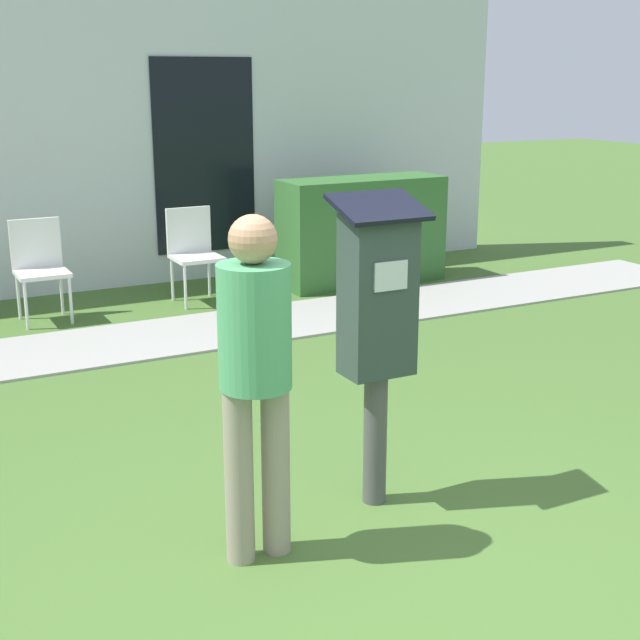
{
  "coord_description": "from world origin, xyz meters",
  "views": [
    {
      "loc": [
        -1.89,
        -2.97,
        2.15
      ],
      "look_at": [
        -0.07,
        0.52,
        1.05
      ],
      "focal_mm": 50.0,
      "sensor_mm": 36.0,
      "label": 1
    }
  ],
  "objects_px": {
    "outdoor_chair_right": "(322,234)",
    "outdoor_chair_left": "(39,262)",
    "outdoor_chair_middle": "(193,247)",
    "parking_meter": "(377,312)",
    "person_standing": "(255,363)"
  },
  "relations": [
    {
      "from": "outdoor_chair_left",
      "to": "person_standing",
      "type": "bearing_deg",
      "value": -106.52
    },
    {
      "from": "outdoor_chair_left",
      "to": "outdoor_chair_middle",
      "type": "xyz_separation_m",
      "value": [
        1.44,
        0.02,
        0.0
      ]
    },
    {
      "from": "parking_meter",
      "to": "person_standing",
      "type": "relative_size",
      "value": 1.01
    },
    {
      "from": "person_standing",
      "to": "outdoor_chair_left",
      "type": "xyz_separation_m",
      "value": [
        -0.07,
        4.63,
        -0.4
      ]
    },
    {
      "from": "person_standing",
      "to": "outdoor_chair_middle",
      "type": "bearing_deg",
      "value": 95.08
    },
    {
      "from": "outdoor_chair_left",
      "to": "outdoor_chair_middle",
      "type": "relative_size",
      "value": 1.0
    },
    {
      "from": "parking_meter",
      "to": "outdoor_chair_middle",
      "type": "distance_m",
      "value": 4.5
    },
    {
      "from": "outdoor_chair_left",
      "to": "parking_meter",
      "type": "bearing_deg",
      "value": -96.91
    },
    {
      "from": "person_standing",
      "to": "outdoor_chair_middle",
      "type": "distance_m",
      "value": 4.86
    },
    {
      "from": "outdoor_chair_right",
      "to": "outdoor_chair_left",
      "type": "bearing_deg",
      "value": 158.7
    },
    {
      "from": "outdoor_chair_middle",
      "to": "outdoor_chair_left",
      "type": "bearing_deg",
      "value": -167.93
    },
    {
      "from": "parking_meter",
      "to": "outdoor_chair_right",
      "type": "bearing_deg",
      "value": 65.38
    },
    {
      "from": "outdoor_chair_left",
      "to": "outdoor_chair_right",
      "type": "relative_size",
      "value": 1.0
    },
    {
      "from": "person_standing",
      "to": "outdoor_chair_right",
      "type": "bearing_deg",
      "value": 80.71
    },
    {
      "from": "person_standing",
      "to": "outdoor_chair_left",
      "type": "height_order",
      "value": "person_standing"
    }
  ]
}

